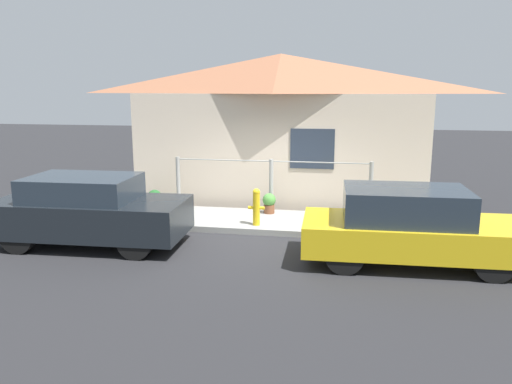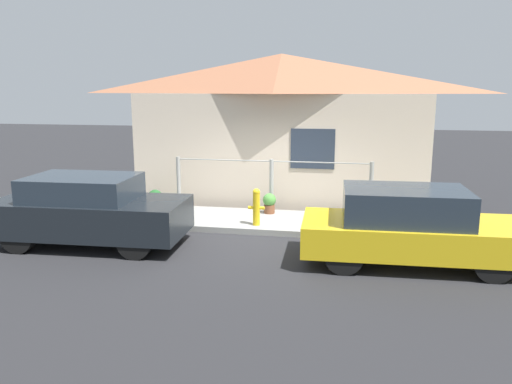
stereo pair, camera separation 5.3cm
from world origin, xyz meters
name	(u,v)px [view 2 (the right image)]	position (x,y,z in m)	size (l,w,h in m)	color
ground_plane	(259,236)	(0.00, 0.00, 0.00)	(60.00, 60.00, 0.00)	#262628
sidewalk	(266,221)	(0.00, 0.93, 0.07)	(24.00, 1.87, 0.13)	gray
house	(281,84)	(0.00, 3.20, 3.25)	(8.06, 2.23, 4.03)	beige
fence	(271,183)	(0.00, 1.72, 0.84)	(4.90, 0.10, 1.30)	#999993
car_left	(89,210)	(-3.26, -1.25, 0.72)	(3.87, 1.79, 1.42)	black
car_right	(410,227)	(2.97, -1.25, 0.70)	(3.96, 1.75, 1.39)	gold
fire_hydrant	(256,206)	(-0.13, 0.35, 0.57)	(0.37, 0.17, 0.83)	yellow
potted_plant_near_hydrant	(269,203)	(-0.01, 1.47, 0.40)	(0.32, 0.32, 0.49)	brown
potted_plant_by_fence	(155,198)	(-3.01, 1.59, 0.36)	(0.36, 0.36, 0.45)	brown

